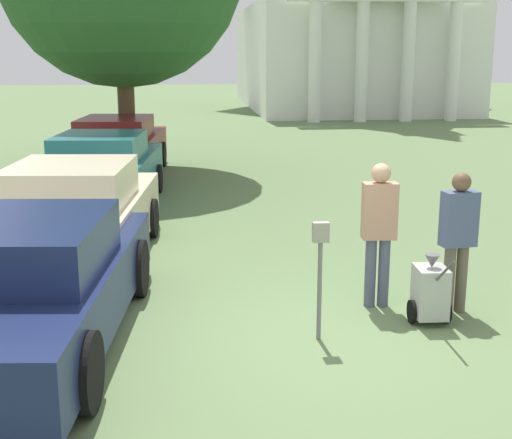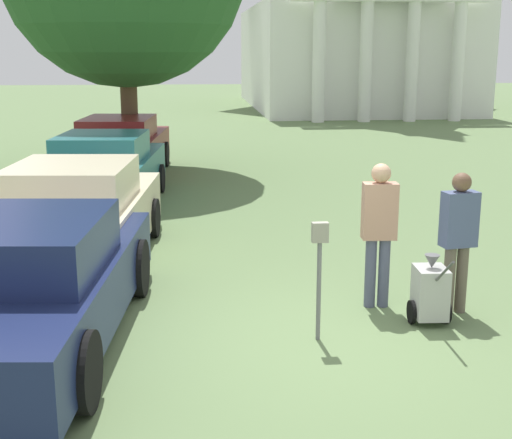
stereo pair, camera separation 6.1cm
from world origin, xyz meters
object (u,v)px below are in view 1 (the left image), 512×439
Objects in this scene: equipment_cart at (430,292)px; person_worker at (379,226)px; parking_meter at (320,259)px; person_supervisor at (458,234)px; parked_car_teal at (103,173)px; church at (344,16)px; parked_car_navy at (34,285)px; parked_car_maroon at (117,149)px; parked_car_cream at (75,217)px.

person_worker is at bearing 130.59° from equipment_cart.
person_supervisor reaches higher than parking_meter.
person_worker is at bearing -51.94° from parked_car_teal.
equipment_cart is 33.21m from church.
parked_car_maroon reaches higher than parked_car_navy.
person_worker is 0.95m from person_supervisor.
parked_car_navy is 5.16× the size of equipment_cart.
parked_car_navy is 1.04× the size of parked_car_teal.
parked_car_cream is at bearing -109.96° from church.
parked_car_teal is at bearing -112.75° from church.
person_worker is (4.03, 0.80, 0.37)m from parked_car_navy.
parked_car_cream is 4.68m from person_worker.
parked_car_navy is 2.82× the size of person_worker.
person_supervisor reaches higher than equipment_cart.
parked_car_cream reaches higher than equipment_cart.
parked_car_teal reaches higher than parked_car_navy.
parked_car_navy is 2.94× the size of person_supervisor.
church reaches higher than parked_car_navy.
church is (7.55, 32.68, 3.99)m from parking_meter.
parking_meter is 33.78m from church.
parked_car_navy is 1.05× the size of parked_car_cream.
person_worker is (4.03, -2.34, 0.34)m from parked_car_cream.
parking_meter is (3.11, -7.25, 0.24)m from parked_car_teal.
parking_meter is at bearing 11.19° from person_supervisor.
parking_meter is at bearing -68.63° from parked_car_maroon.
parked_car_teal is 7.89m from parking_meter.
church reaches higher than person_supervisor.
person_worker is (4.03, -6.27, 0.35)m from parked_car_teal.
person_worker is (0.92, 0.98, 0.11)m from parking_meter.
parked_car_cream is 3.63× the size of parking_meter.
person_supervisor is (1.82, 0.68, 0.06)m from parking_meter.
parked_car_maroon is 24.69m from church.
parked_car_cream is 0.91× the size of parked_car_maroon.
parked_car_navy is 7.07m from parked_car_teal.
parked_car_cream reaches higher than parking_meter.
parked_car_navy is 3.13m from parking_meter.
parked_car_navy is 34.47m from church.
parked_car_navy is 3.14m from parked_car_cream.
parked_car_teal is (0.00, 7.07, 0.02)m from parked_car_navy.
person_supervisor is 1.76× the size of equipment_cart.
church is (6.15, 32.32, 4.54)m from equipment_cart.
parked_car_navy is at bearing -84.68° from parked_car_maroon.
parked_car_maroon is at bearing -115.99° from church.
church reaches higher than parked_car_teal.
equipment_cart is at bearing 130.84° from person_worker.
parking_meter reaches higher than equipment_cart.
parked_car_maroon is (0.00, 10.63, 0.03)m from parked_car_navy.
church is (10.66, 25.43, 4.22)m from parked_car_teal.
parked_car_cream is 5.40m from equipment_cart.
parked_car_navy is 3.81× the size of parking_meter.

